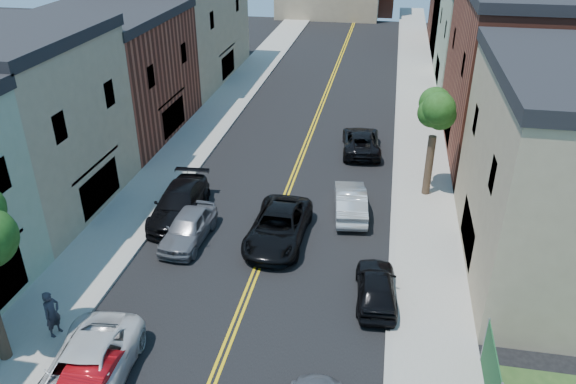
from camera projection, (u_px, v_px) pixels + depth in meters
The scene contains 18 objects.
sidewalk_left at pixel (214, 117), 43.40m from camera, with size 3.20×100.00×0.15m, color gray.
sidewalk_right at pixel (421, 130), 40.86m from camera, with size 3.20×100.00×0.15m, color gray.
curb_left at pixel (235, 118), 43.12m from camera, with size 0.30×100.00×0.15m, color gray.
curb_right at pixel (397, 129), 41.14m from camera, with size 0.30×100.00×0.15m, color gray.
bldg_left_tan_near at pixel (12, 129), 29.28m from camera, with size 9.00×10.00×9.00m, color #998466.
bldg_left_brick at pixel (109, 78), 39.05m from camera, with size 9.00×12.00×8.00m, color brown.
bldg_left_tan_far at pixel (179, 26), 50.83m from camera, with size 9.00×16.00×9.50m, color #998466.
bldg_right_brick at pixel (527, 77), 35.83m from camera, with size 9.00×14.00×10.00m, color brown.
bldg_right_palegrn at pixel (495, 39), 48.32m from camera, with size 9.00×12.00×8.50m, color gray.
tree_right_far at pixel (438, 100), 29.52m from camera, with size 4.40×4.40×8.03m.
white_pickup at pixel (85, 374), 19.16m from camera, with size 2.72×5.90×1.64m, color silver.
grey_car_left at pixel (188, 227), 27.67m from camera, with size 1.82×4.52×1.54m, color slate.
black_car_left at pixel (179, 203), 29.71m from camera, with size 2.32×5.70×1.65m, color black.
black_car_right at pixel (376, 287), 23.59m from camera, with size 1.69×4.21×1.43m, color black.
silver_car_right at pixel (350, 201), 30.02m from camera, with size 1.63×4.66×1.54m, color #B0B4B9.
dark_car_right_far at pixel (361, 141), 37.43m from camera, with size 2.42×5.26×1.46m, color black.
black_suv_lane at pixel (278, 227), 27.66m from camera, with size 2.66×5.77×1.60m, color black.
pedestrian_left at pixel (52, 314), 21.44m from camera, with size 0.72×0.47×1.97m, color #2B2A33.
Camera 1 is at (5.26, 0.71, 15.39)m, focal length 34.83 mm.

